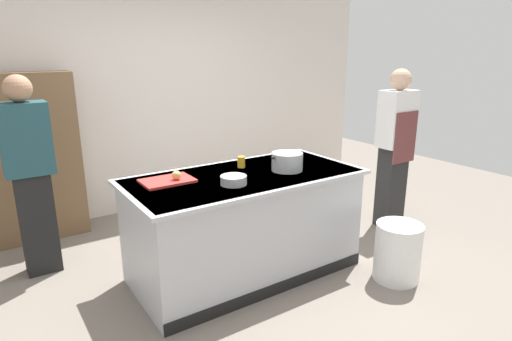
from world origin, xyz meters
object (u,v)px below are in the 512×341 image
at_px(trash_bin, 398,252).
at_px(person_guest, 30,173).
at_px(juice_cup, 241,162).
at_px(bookshelf, 21,160).
at_px(stock_pot, 287,162).
at_px(mixing_bowl, 234,180).
at_px(onion, 176,175).
at_px(person_chef, 395,145).

xyz_separation_m(trash_bin, person_guest, (-2.50, 1.85, 0.66)).
height_order(trash_bin, person_guest, person_guest).
xyz_separation_m(juice_cup, bookshelf, (-1.58, 1.59, -0.10)).
bearing_deg(person_guest, stock_pot, 60.67).
bearing_deg(mixing_bowl, juice_cup, 51.17).
bearing_deg(person_guest, onion, 47.58).
distance_m(mixing_bowl, trash_bin, 1.55).
relative_size(stock_pot, person_guest, 0.19).
distance_m(stock_pot, person_guest, 2.17).
bearing_deg(person_guest, bookshelf, -178.25).
xyz_separation_m(trash_bin, person_chef, (0.90, 0.82, 0.66)).
height_order(juice_cup, person_guest, person_guest).
distance_m(mixing_bowl, juice_cup, 0.49).
height_order(onion, trash_bin, onion).
relative_size(onion, mixing_bowl, 0.36).
relative_size(trash_bin, person_chef, 0.29).
bearing_deg(bookshelf, stock_pot, -45.35).
height_order(mixing_bowl, juice_cup, juice_cup).
relative_size(mixing_bowl, juice_cup, 2.05).
xyz_separation_m(stock_pot, person_chef, (1.53, 0.09, -0.06)).
relative_size(onion, person_guest, 0.04).
relative_size(mixing_bowl, person_chef, 0.12).
distance_m(trash_bin, bookshelf, 3.67).
distance_m(stock_pot, bookshelf, 2.66).
xyz_separation_m(onion, trash_bin, (1.57, -0.95, -0.71)).
bearing_deg(stock_pot, mixing_bowl, -171.74).
height_order(stock_pot, bookshelf, bookshelf).
distance_m(juice_cup, bookshelf, 2.25).
bearing_deg(juice_cup, person_chef, -6.61).
distance_m(onion, trash_bin, 1.96).
height_order(stock_pot, person_chef, person_chef).
height_order(juice_cup, bookshelf, bookshelf).
bearing_deg(mixing_bowl, person_guest, 136.65).
xyz_separation_m(trash_bin, bookshelf, (-2.50, 2.62, 0.60)).
height_order(mixing_bowl, trash_bin, mixing_bowl).
xyz_separation_m(person_guest, bookshelf, (-0.00, 0.77, -0.06)).
height_order(person_chef, bookshelf, person_chef).
distance_m(onion, bookshelf, 1.92).
distance_m(stock_pot, trash_bin, 1.21).
bearing_deg(trash_bin, juice_cup, 131.59).
bearing_deg(mixing_bowl, bookshelf, 122.86).
xyz_separation_m(person_chef, bookshelf, (-3.40, 1.80, -0.06)).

